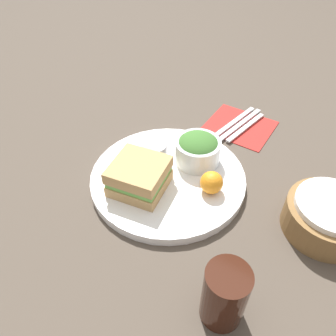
{
  "coord_description": "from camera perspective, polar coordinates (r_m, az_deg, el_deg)",
  "views": [
    {
      "loc": [
        0.43,
        0.27,
        0.52
      ],
      "look_at": [
        0.0,
        0.0,
        0.04
      ],
      "focal_mm": 35.0,
      "sensor_mm": 36.0,
      "label": 1
    }
  ],
  "objects": [
    {
      "name": "bread_basket",
      "position": [
        0.68,
        26.02,
        -7.59
      ],
      "size": [
        0.16,
        0.16,
        0.07
      ],
      "color": "olive",
      "rests_on": "ground_plane"
    },
    {
      "name": "plate",
      "position": [
        0.72,
        -0.0,
        -1.75
      ],
      "size": [
        0.34,
        0.34,
        0.02
      ],
      "primitive_type": "cylinder",
      "color": "white",
      "rests_on": "ground_plane"
    },
    {
      "name": "drink_glass",
      "position": [
        0.52,
        9.79,
        -21.0
      ],
      "size": [
        0.07,
        0.07,
        0.11
      ],
      "primitive_type": "cylinder",
      "color": "#38190F",
      "rests_on": "ground_plane"
    },
    {
      "name": "fork",
      "position": [
        0.9,
        11.45,
        7.88
      ],
      "size": [
        0.18,
        0.04,
        0.01
      ],
      "primitive_type": "cube",
      "rotation": [
        0.0,
        0.0,
        2.96
      ],
      "color": "silver",
      "rests_on": "napkin"
    },
    {
      "name": "ground_plane",
      "position": [
        0.72,
        -0.0,
        -2.31
      ],
      "size": [
        4.0,
        4.0,
        0.0
      ],
      "primitive_type": "plane",
      "color": "#4C4238"
    },
    {
      "name": "sandwich",
      "position": [
        0.66,
        -5.04,
        -1.44
      ],
      "size": [
        0.12,
        0.12,
        0.06
      ],
      "color": "tan",
      "rests_on": "plate"
    },
    {
      "name": "dressing_cup",
      "position": [
        0.75,
        -2.49,
        3.19
      ],
      "size": [
        0.06,
        0.06,
        0.03
      ],
      "primitive_type": "cylinder",
      "color": "#99999E",
      "rests_on": "plate"
    },
    {
      "name": "napkin",
      "position": [
        0.9,
        12.35,
        7.17
      ],
      "size": [
        0.15,
        0.17,
        0.0
      ],
      "primitive_type": "cube",
      "color": "#B22823",
      "rests_on": "ground_plane"
    },
    {
      "name": "orange_wedge",
      "position": [
        0.67,
        7.59,
        -2.53
      ],
      "size": [
        0.05,
        0.05,
        0.05
      ],
      "primitive_type": "sphere",
      "color": "orange",
      "rests_on": "plate"
    },
    {
      "name": "knife",
      "position": [
        0.9,
        12.4,
        7.4
      ],
      "size": [
        0.19,
        0.05,
        0.01
      ],
      "primitive_type": "cube",
      "rotation": [
        0.0,
        0.0,
        2.96
      ],
      "color": "silver",
      "rests_on": "napkin"
    },
    {
      "name": "salad_bowl",
      "position": [
        0.72,
        5.2,
        3.34
      ],
      "size": [
        0.1,
        0.1,
        0.07
      ],
      "color": "white",
      "rests_on": "plate"
    },
    {
      "name": "spoon",
      "position": [
        0.89,
        13.36,
        6.91
      ],
      "size": [
        0.16,
        0.04,
        0.01
      ],
      "primitive_type": "cube",
      "rotation": [
        0.0,
        0.0,
        2.96
      ],
      "color": "silver",
      "rests_on": "napkin"
    }
  ]
}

